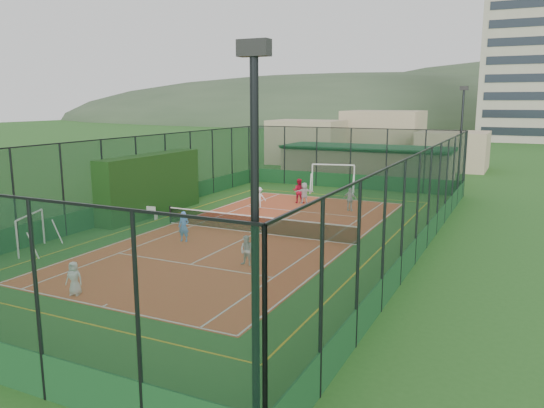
{
  "coord_description": "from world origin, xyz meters",
  "views": [
    {
      "loc": [
        13.11,
        -25.24,
        7.17
      ],
      "look_at": [
        -0.19,
        2.41,
        1.2
      ],
      "focal_mm": 35.0,
      "sensor_mm": 36.0,
      "label": 1
    }
  ],
  "objects_px": {
    "child_far_back": "(304,193)",
    "coach": "(299,191)",
    "white_bench": "(146,212)",
    "child_near_left": "(74,278)",
    "floodlight_se": "(255,263)",
    "child_near_right": "(247,251)",
    "child_near_mid": "(184,227)",
    "clubhouse": "(367,163)",
    "floodlight_ne": "(460,143)",
    "futsal_goal_far": "(333,179)",
    "child_far_right": "(350,199)",
    "futsal_goal_near": "(31,233)",
    "apartment_tower": "(528,56)",
    "child_far_left": "(259,197)"
  },
  "relations": [
    {
      "from": "child_far_back",
      "to": "coach",
      "type": "height_order",
      "value": "coach"
    },
    {
      "from": "white_bench",
      "to": "child_near_left",
      "type": "xyz_separation_m",
      "value": [
        6.03,
        -11.67,
        0.22
      ]
    },
    {
      "from": "floodlight_se",
      "to": "coach",
      "type": "bearing_deg",
      "value": 111.08
    },
    {
      "from": "child_near_right",
      "to": "child_near_mid",
      "type": "bearing_deg",
      "value": 158.03
    },
    {
      "from": "clubhouse",
      "to": "child_near_mid",
      "type": "relative_size",
      "value": 9.68
    },
    {
      "from": "floodlight_se",
      "to": "floodlight_ne",
      "type": "distance_m",
      "value": 33.2
    },
    {
      "from": "floodlight_se",
      "to": "child_near_mid",
      "type": "xyz_separation_m",
      "value": [
        -11.17,
        13.4,
        -3.33
      ]
    },
    {
      "from": "floodlight_se",
      "to": "futsal_goal_far",
      "type": "xyz_separation_m",
      "value": [
        -9.21,
        31.06,
        -3.02
      ]
    },
    {
      "from": "white_bench",
      "to": "child_far_right",
      "type": "bearing_deg",
      "value": 28.86
    },
    {
      "from": "floodlight_se",
      "to": "futsal_goal_near",
      "type": "height_order",
      "value": "floodlight_se"
    },
    {
      "from": "apartment_tower",
      "to": "coach",
      "type": "height_order",
      "value": "apartment_tower"
    },
    {
      "from": "futsal_goal_far",
      "to": "child_near_mid",
      "type": "bearing_deg",
      "value": -109.43
    },
    {
      "from": "floodlight_ne",
      "to": "futsal_goal_near",
      "type": "bearing_deg",
      "value": -124.59
    },
    {
      "from": "white_bench",
      "to": "futsal_goal_near",
      "type": "xyz_separation_m",
      "value": [
        -0.45,
        -8.11,
        0.45
      ]
    },
    {
      "from": "apartment_tower",
      "to": "futsal_goal_near",
      "type": "bearing_deg",
      "value": -102.7
    },
    {
      "from": "coach",
      "to": "child_near_right",
      "type": "bearing_deg",
      "value": 93.39
    },
    {
      "from": "futsal_goal_near",
      "to": "coach",
      "type": "distance_m",
      "value": 18.38
    },
    {
      "from": "clubhouse",
      "to": "child_near_left",
      "type": "relative_size",
      "value": 11.78
    },
    {
      "from": "child_near_right",
      "to": "coach",
      "type": "xyz_separation_m",
      "value": [
        -3.68,
        14.61,
        0.19
      ]
    },
    {
      "from": "floodlight_ne",
      "to": "white_bench",
      "type": "bearing_deg",
      "value": -135.11
    },
    {
      "from": "floodlight_se",
      "to": "clubhouse",
      "type": "relative_size",
      "value": 0.54
    },
    {
      "from": "white_bench",
      "to": "child_far_left",
      "type": "distance_m",
      "value": 7.7
    },
    {
      "from": "futsal_goal_far",
      "to": "white_bench",
      "type": "bearing_deg",
      "value": -129.97
    },
    {
      "from": "child_near_left",
      "to": "child_far_right",
      "type": "relative_size",
      "value": 0.83
    },
    {
      "from": "child_near_mid",
      "to": "child_far_right",
      "type": "xyz_separation_m",
      "value": [
        5.41,
        11.23,
        -0.01
      ]
    },
    {
      "from": "child_far_left",
      "to": "child_far_right",
      "type": "bearing_deg",
      "value": 174.39
    },
    {
      "from": "futsal_goal_near",
      "to": "child_far_back",
      "type": "distance_m",
      "value": 18.53
    },
    {
      "from": "futsal_goal_far",
      "to": "child_near_right",
      "type": "relative_size",
      "value": 2.52
    },
    {
      "from": "child_near_mid",
      "to": "child_near_right",
      "type": "xyz_separation_m",
      "value": [
        4.91,
        -2.22,
        -0.1
      ]
    },
    {
      "from": "futsal_goal_far",
      "to": "child_far_right",
      "type": "relative_size",
      "value": 2.22
    },
    {
      "from": "floodlight_ne",
      "to": "apartment_tower",
      "type": "distance_m",
      "value": 66.39
    },
    {
      "from": "apartment_tower",
      "to": "futsal_goal_far",
      "type": "relative_size",
      "value": 8.73
    },
    {
      "from": "floodlight_ne",
      "to": "white_bench",
      "type": "distance_m",
      "value": 23.44
    },
    {
      "from": "floodlight_se",
      "to": "apartment_tower",
      "type": "distance_m",
      "value": 99.26
    },
    {
      "from": "child_far_back",
      "to": "futsal_goal_near",
      "type": "bearing_deg",
      "value": 38.2
    },
    {
      "from": "child_far_left",
      "to": "floodlight_ne",
      "type": "bearing_deg",
      "value": -160.34
    },
    {
      "from": "futsal_goal_near",
      "to": "child_far_right",
      "type": "distance_m",
      "value": 19.37
    },
    {
      "from": "floodlight_ne",
      "to": "child_near_mid",
      "type": "height_order",
      "value": "floodlight_ne"
    },
    {
      "from": "futsal_goal_near",
      "to": "child_far_right",
      "type": "bearing_deg",
      "value": -59.2
    },
    {
      "from": "clubhouse",
      "to": "futsal_goal_far",
      "type": "height_order",
      "value": "clubhouse"
    },
    {
      "from": "coach",
      "to": "apartment_tower",
      "type": "bearing_deg",
      "value": -111.15
    },
    {
      "from": "white_bench",
      "to": "coach",
      "type": "distance_m",
      "value": 11.03
    },
    {
      "from": "floodlight_se",
      "to": "futsal_goal_far",
      "type": "relative_size",
      "value": 2.4
    },
    {
      "from": "apartment_tower",
      "to": "floodlight_ne",
      "type": "bearing_deg",
      "value": -92.98
    },
    {
      "from": "white_bench",
      "to": "futsal_goal_near",
      "type": "bearing_deg",
      "value": -100.47
    },
    {
      "from": "child_far_right",
      "to": "coach",
      "type": "height_order",
      "value": "coach"
    },
    {
      "from": "clubhouse",
      "to": "futsal_goal_far",
      "type": "bearing_deg",
      "value": -94.59
    },
    {
      "from": "child_near_right",
      "to": "white_bench",
      "type": "bearing_deg",
      "value": 153.13
    },
    {
      "from": "clubhouse",
      "to": "white_bench",
      "type": "distance_m",
      "value": 23.12
    },
    {
      "from": "white_bench",
      "to": "coach",
      "type": "relative_size",
      "value": 0.89
    }
  ]
}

